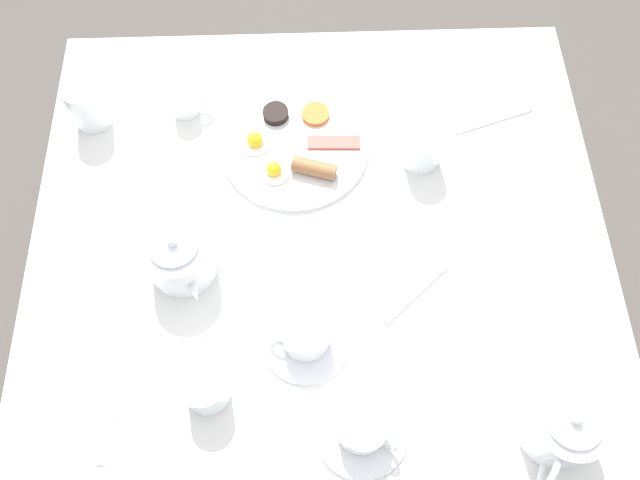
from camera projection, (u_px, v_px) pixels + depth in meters
name	position (u px, v px, depth m)	size (l,w,h in m)	color
ground_plane	(320.00, 353.00, 1.86)	(8.00, 8.00, 0.00)	#4C4742
table	(320.00, 260.00, 1.23)	(1.09, 1.04, 0.77)	white
breakfast_plate	(294.00, 145.00, 1.25)	(0.30, 0.30, 0.04)	white
teapot_near	(562.00, 427.00, 0.97)	(0.12, 0.19, 0.12)	white
teapot_far	(179.00, 256.00, 1.10)	(0.12, 0.20, 0.12)	white
teacup_with_saucer_left	(305.00, 336.00, 1.06)	(0.16, 0.16, 0.07)	white
teacup_with_saucer_right	(362.00, 428.00, 1.00)	(0.16, 0.16, 0.07)	white
water_glass_tall	(423.00, 147.00, 1.20)	(0.07, 0.07, 0.09)	white
water_glass_short	(205.00, 389.00, 1.01)	(0.07, 0.07, 0.08)	white
wine_glass_spare	(87.00, 105.00, 1.24)	(0.07, 0.07, 0.10)	white
creamer_jug	(185.00, 101.00, 1.27)	(0.08, 0.05, 0.07)	white
fork_by_plate	(493.00, 120.00, 1.28)	(0.17, 0.07, 0.00)	silver
knife_by_plate	(113.00, 403.00, 1.04)	(0.03, 0.20, 0.00)	silver
spoon_for_tea	(416.00, 293.00, 1.12)	(0.13, 0.12, 0.00)	silver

